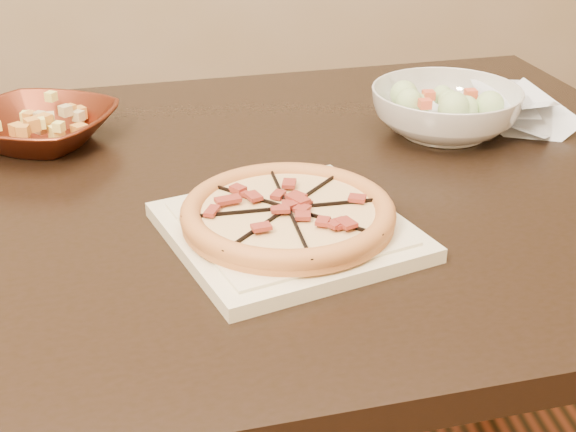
{
  "coord_description": "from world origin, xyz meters",
  "views": [
    {
      "loc": [
        0.15,
        -1.05,
        1.22
      ],
      "look_at": [
        0.26,
        -0.2,
        0.78
      ],
      "focal_mm": 50.0,
      "sensor_mm": 36.0,
      "label": 1
    }
  ],
  "objects_px": {
    "dining_table": "(194,247)",
    "pizza": "(288,213)",
    "bronze_bowl": "(40,128)",
    "plate": "(288,230)",
    "salad_bowl": "(445,111)"
  },
  "relations": [
    {
      "from": "bronze_bowl",
      "to": "pizza",
      "type": "bearing_deg",
      "value": -46.54
    },
    {
      "from": "pizza",
      "to": "bronze_bowl",
      "type": "bearing_deg",
      "value": 133.46
    },
    {
      "from": "salad_bowl",
      "to": "bronze_bowl",
      "type": "bearing_deg",
      "value": 176.2
    },
    {
      "from": "dining_table",
      "to": "plate",
      "type": "distance_m",
      "value": 0.22
    },
    {
      "from": "pizza",
      "to": "salad_bowl",
      "type": "xyz_separation_m",
      "value": [
        0.3,
        0.31,
        0.0
      ]
    },
    {
      "from": "pizza",
      "to": "bronze_bowl",
      "type": "height_order",
      "value": "bronze_bowl"
    },
    {
      "from": "dining_table",
      "to": "pizza",
      "type": "xyz_separation_m",
      "value": [
        0.11,
        -0.16,
        0.13
      ]
    },
    {
      "from": "dining_table",
      "to": "bronze_bowl",
      "type": "relative_size",
      "value": 7.34
    },
    {
      "from": "plate",
      "to": "salad_bowl",
      "type": "distance_m",
      "value": 0.43
    },
    {
      "from": "plate",
      "to": "bronze_bowl",
      "type": "distance_m",
      "value": 0.49
    },
    {
      "from": "dining_table",
      "to": "salad_bowl",
      "type": "xyz_separation_m",
      "value": [
        0.41,
        0.15,
        0.13
      ]
    },
    {
      "from": "dining_table",
      "to": "pizza",
      "type": "bearing_deg",
      "value": -54.17
    },
    {
      "from": "dining_table",
      "to": "salad_bowl",
      "type": "height_order",
      "value": "salad_bowl"
    },
    {
      "from": "plate",
      "to": "bronze_bowl",
      "type": "relative_size",
      "value": 1.57
    },
    {
      "from": "bronze_bowl",
      "to": "salad_bowl",
      "type": "relative_size",
      "value": 0.93
    }
  ]
}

